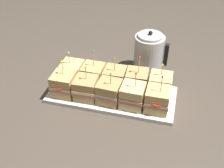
{
  "coord_description": "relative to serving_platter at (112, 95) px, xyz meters",
  "views": [
    {
      "loc": [
        0.25,
        -0.97,
        0.84
      ],
      "look_at": [
        0.0,
        0.0,
        0.07
      ],
      "focal_mm": 45.0,
      "sensor_mm": 36.0,
      "label": 1
    }
  ],
  "objects": [
    {
      "name": "ground_plane",
      "position": [
        0.0,
        0.0,
        -0.01
      ],
      "size": [
        6.0,
        6.0,
        0.0
      ],
      "primitive_type": "plane",
      "color": "#4C4238"
    },
    {
      "name": "serving_platter",
      "position": [
        0.0,
        0.0,
        0.0
      ],
      "size": [
        0.58,
        0.25,
        0.02
      ],
      "color": "white",
      "rests_on": "ground_plane"
    },
    {
      "name": "sandwich_front_far_left",
      "position": [
        -0.21,
        -0.05,
        0.06
      ],
      "size": [
        0.1,
        0.11,
        0.17
      ],
      "color": "tan",
      "rests_on": "serving_platter"
    },
    {
      "name": "sandwich_front_left",
      "position": [
        -0.11,
        -0.05,
        0.06
      ],
      "size": [
        0.11,
        0.11,
        0.16
      ],
      "color": "tan",
      "rests_on": "serving_platter"
    },
    {
      "name": "sandwich_front_center",
      "position": [
        0.0,
        -0.05,
        0.06
      ],
      "size": [
        0.11,
        0.11,
        0.16
      ],
      "color": "tan",
      "rests_on": "serving_platter"
    },
    {
      "name": "sandwich_front_right",
      "position": [
        0.11,
        -0.05,
        0.06
      ],
      "size": [
        0.11,
        0.11,
        0.17
      ],
      "color": "#DBB77A",
      "rests_on": "serving_platter"
    },
    {
      "name": "sandwich_front_far_right",
      "position": [
        0.21,
        -0.05,
        0.06
      ],
      "size": [
        0.1,
        0.11,
        0.18
      ],
      "color": "tan",
      "rests_on": "serving_platter"
    },
    {
      "name": "sandwich_back_far_left",
      "position": [
        -0.21,
        0.05,
        0.06
      ],
      "size": [
        0.11,
        0.11,
        0.16
      ],
      "color": "tan",
      "rests_on": "serving_platter"
    },
    {
      "name": "sandwich_back_left",
      "position": [
        -0.11,
        0.05,
        0.06
      ],
      "size": [
        0.11,
        0.11,
        0.18
      ],
      "color": "tan",
      "rests_on": "serving_platter"
    },
    {
      "name": "sandwich_back_center",
      "position": [
        -0.0,
        0.05,
        0.06
      ],
      "size": [
        0.1,
        0.1,
        0.17
      ],
      "color": "tan",
      "rests_on": "serving_platter"
    },
    {
      "name": "sandwich_back_right",
      "position": [
        0.1,
        0.05,
        0.06
      ],
      "size": [
        0.11,
        0.11,
        0.19
      ],
      "color": "tan",
      "rests_on": "serving_platter"
    },
    {
      "name": "sandwich_back_far_right",
      "position": [
        0.21,
        0.05,
        0.06
      ],
      "size": [
        0.1,
        0.1,
        0.16
      ],
      "color": "tan",
      "rests_on": "serving_platter"
    },
    {
      "name": "kettle_steel",
      "position": [
        0.13,
        0.26,
        0.09
      ],
      "size": [
        0.17,
        0.15,
        0.23
      ],
      "color": "#B7BABF",
      "rests_on": "ground_plane"
    }
  ]
}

